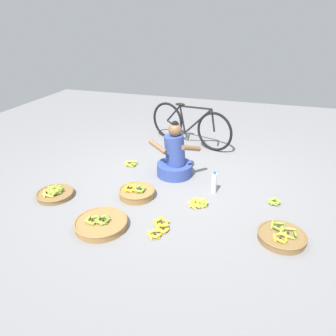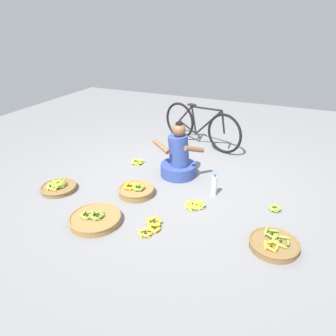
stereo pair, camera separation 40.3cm
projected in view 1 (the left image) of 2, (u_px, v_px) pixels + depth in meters
name	position (u px, v px, depth m)	size (l,w,h in m)	color
ground_plane	(172.00, 185.00, 4.36)	(10.00, 10.00, 0.00)	slate
vendor_woman_front	(175.00, 158.00, 4.51)	(0.73, 0.52, 0.83)	#334793
bicycle_leaning	(190.00, 125.00, 5.60)	(1.60, 0.66, 0.73)	black
banana_basket_front_right	(55.00, 193.00, 4.05)	(0.47, 0.47, 0.15)	brown
banana_basket_near_bicycle	(282.00, 236.00, 3.27)	(0.50, 0.50, 0.15)	brown
banana_basket_back_left	(137.00, 192.00, 4.05)	(0.47, 0.47, 0.16)	olive
banana_basket_mid_left	(101.00, 223.00, 3.46)	(0.59, 0.59, 0.14)	olive
loose_bananas_back_center	(131.00, 163.00, 4.91)	(0.21, 0.22, 0.09)	#9EB747
loose_bananas_mid_right	(199.00, 203.00, 3.87)	(0.28, 0.26, 0.09)	gold
loose_bananas_near_vendor	(160.00, 227.00, 3.43)	(0.24, 0.41, 0.08)	yellow
loose_bananas_front_left	(275.00, 202.00, 3.91)	(0.18, 0.18, 0.08)	#8CAD38
water_bottle	(214.00, 183.00, 4.10)	(0.07, 0.07, 0.30)	silver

